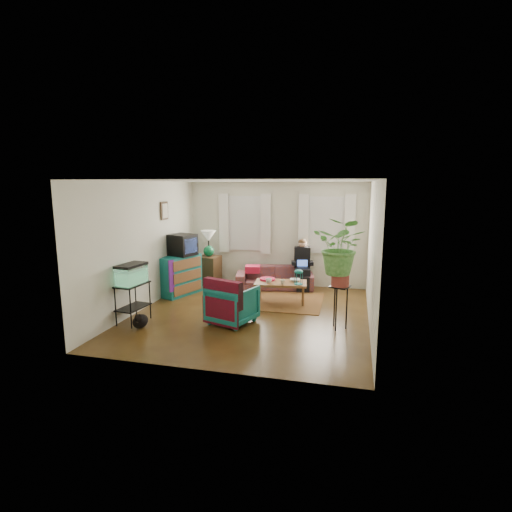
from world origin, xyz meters
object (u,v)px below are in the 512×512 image
(armchair, at_px, (232,302))
(aquarium_stand, at_px, (133,303))
(side_table, at_px, (209,270))
(dresser, at_px, (179,275))
(plant_stand, at_px, (339,307))
(coffee_table, at_px, (281,292))
(sofa, at_px, (275,274))

(armchair, bearing_deg, aquarium_stand, 31.91)
(side_table, bearing_deg, dresser, -107.99)
(side_table, relative_size, armchair, 0.94)
(aquarium_stand, height_order, plant_stand, plant_stand)
(coffee_table, relative_size, plant_stand, 1.41)
(dresser, xyz_separation_m, plant_stand, (3.70, -1.42, -0.06))
(side_table, distance_m, armchair, 2.99)
(sofa, relative_size, aquarium_stand, 2.55)
(plant_stand, bearing_deg, side_table, 143.76)
(coffee_table, distance_m, plant_stand, 1.85)
(side_table, height_order, dresser, dresser)
(side_table, height_order, plant_stand, plant_stand)
(coffee_table, height_order, plant_stand, plant_stand)
(armchair, relative_size, plant_stand, 0.99)
(sofa, height_order, dresser, dresser)
(plant_stand, bearing_deg, armchair, -175.56)
(aquarium_stand, distance_m, plant_stand, 3.76)
(coffee_table, bearing_deg, armchair, -120.12)
(side_table, relative_size, plant_stand, 0.93)
(dresser, xyz_separation_m, armchair, (1.78, -1.57, -0.07))
(sofa, bearing_deg, side_table, 168.09)
(armchair, distance_m, plant_stand, 1.93)
(coffee_table, xyz_separation_m, plant_stand, (1.29, -1.32, 0.16))
(dresser, bearing_deg, coffee_table, 17.16)
(aquarium_stand, relative_size, plant_stand, 0.93)
(side_table, xyz_separation_m, plant_stand, (3.36, -2.47, 0.03))
(side_table, bearing_deg, plant_stand, -36.24)
(dresser, bearing_deg, plant_stand, -1.47)
(aquarium_stand, height_order, armchair, armchair)
(aquarium_stand, bearing_deg, dresser, 96.21)
(armchair, bearing_deg, dresser, -22.79)
(sofa, bearing_deg, dresser, -164.74)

